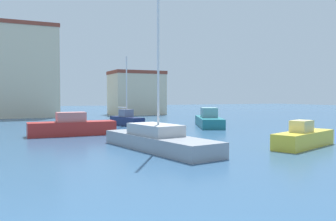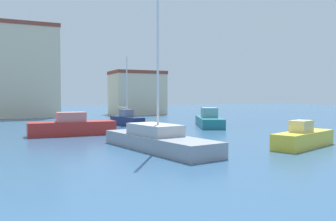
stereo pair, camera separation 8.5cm
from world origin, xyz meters
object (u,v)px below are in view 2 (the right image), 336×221
at_px(sailboat_grey_distant_east, 157,139).
at_px(motorboat_teal_mid_harbor, 209,120).
at_px(sailboat_navy_near_pier, 127,119).
at_px(motorboat_red_outer_mooring, 72,127).
at_px(motorboat_yellow_far_left, 303,138).

bearing_deg(sailboat_grey_distant_east, motorboat_teal_mid_harbor, 47.94).
relative_size(sailboat_navy_near_pier, motorboat_red_outer_mooring, 1.08).
bearing_deg(motorboat_red_outer_mooring, sailboat_navy_near_pier, 45.69).
bearing_deg(motorboat_red_outer_mooring, motorboat_teal_mid_harbor, 9.91).
height_order(sailboat_navy_near_pier, motorboat_red_outer_mooring, sailboat_navy_near_pier).
height_order(sailboat_navy_near_pier, motorboat_teal_mid_harbor, sailboat_navy_near_pier).
height_order(motorboat_red_outer_mooring, motorboat_yellow_far_left, motorboat_red_outer_mooring).
bearing_deg(sailboat_navy_near_pier, motorboat_yellow_far_left, -76.13).
relative_size(sailboat_navy_near_pier, motorboat_yellow_far_left, 1.27).
bearing_deg(motorboat_teal_mid_harbor, motorboat_red_outer_mooring, -170.09).
height_order(motorboat_yellow_far_left, sailboat_grey_distant_east, sailboat_grey_distant_east).
distance_m(sailboat_navy_near_pier, motorboat_yellow_far_left, 18.38).
distance_m(motorboat_red_outer_mooring, sailboat_grey_distant_east, 9.31).
height_order(motorboat_teal_mid_harbor, motorboat_yellow_far_left, motorboat_teal_mid_harbor).
distance_m(sailboat_navy_near_pier, motorboat_red_outer_mooring, 8.93).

